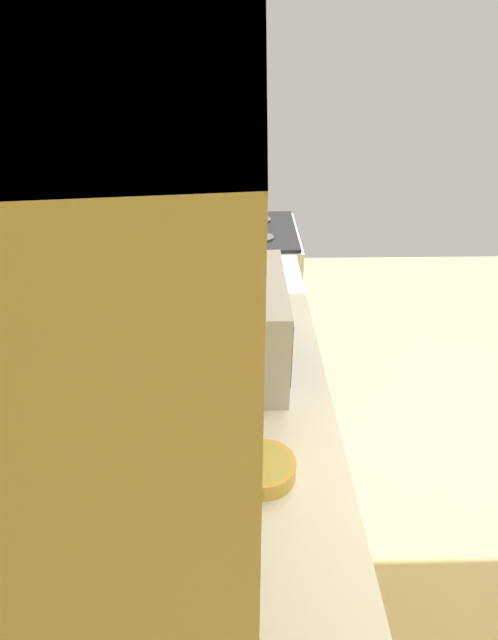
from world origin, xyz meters
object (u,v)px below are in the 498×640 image
at_px(bowl, 264,468).
at_px(kettle, 254,284).
at_px(oven_range, 243,300).
at_px(microwave, 232,324).

relative_size(bowl, kettle, 0.98).
xyz_separation_m(oven_range, bowl, (-1.80, -0.04, 0.47)).
height_order(oven_range, bowl, oven_range).
relative_size(oven_range, bowl, 6.41).
distance_m(oven_range, bowl, 1.87).
height_order(microwave, bowl, microwave).
distance_m(oven_range, kettle, 0.97).
xyz_separation_m(oven_range, kettle, (-0.82, -0.04, 0.52)).
height_order(oven_range, microwave, microwave).
distance_m(bowl, kettle, 0.99).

